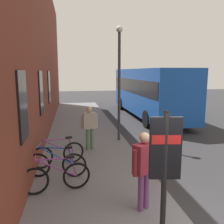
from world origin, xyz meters
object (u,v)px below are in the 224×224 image
bicycle_mid_rack (57,164)px  street_lamp (119,74)px  city_bus (148,90)px  bicycle_by_door (58,154)px  bicycle_end_of_row (56,177)px  pedestrian_near_bus (89,123)px  pedestrian_by_facade (144,163)px  transit_info_sign (165,157)px

bicycle_mid_rack → street_lamp: 5.00m
city_bus → bicycle_by_door: bearing=145.5°
bicycle_mid_rack → city_bus: bearing=-32.0°
bicycle_end_of_row → pedestrian_near_bus: pedestrian_near_bus is taller
bicycle_by_door → street_lamp: bearing=-44.5°
bicycle_mid_rack → city_bus: size_ratio=0.17×
bicycle_mid_rack → bicycle_by_door: 0.87m
bicycle_end_of_row → pedestrian_by_facade: bearing=-120.0°
bicycle_mid_rack → bicycle_by_door: bearing=-0.8°
bicycle_mid_rack → bicycle_by_door: same height
bicycle_mid_rack → pedestrian_near_bus: size_ratio=1.02×
bicycle_by_door → street_lamp: (2.59, -2.54, 2.56)m
transit_info_sign → street_lamp: street_lamp is taller
pedestrian_near_bus → street_lamp: street_lamp is taller
city_bus → pedestrian_near_bus: (-7.00, 4.70, -0.75)m
bicycle_by_door → pedestrian_near_bus: 2.01m
bicycle_end_of_row → pedestrian_by_facade: size_ratio=0.99×
pedestrian_by_facade → street_lamp: (5.49, -0.55, 1.86)m
pedestrian_near_bus → transit_info_sign: bearing=-170.8°
street_lamp → pedestrian_by_facade: bearing=174.2°
bicycle_mid_rack → city_bus: 11.15m
bicycle_end_of_row → bicycle_by_door: 1.77m
bicycle_end_of_row → bicycle_mid_rack: same height
bicycle_by_door → bicycle_end_of_row: bearing=-178.9°
bicycle_mid_rack → pedestrian_by_facade: pedestrian_by_facade is taller
bicycle_end_of_row → pedestrian_near_bus: bearing=-18.7°
bicycle_mid_rack → pedestrian_near_bus: 2.73m
bicycle_end_of_row → transit_info_sign: bearing=-137.2°
bicycle_mid_rack → pedestrian_near_bus: (2.39, -1.16, 0.66)m
street_lamp → bicycle_by_door: bearing=135.5°
bicycle_end_of_row → bicycle_by_door: same height
city_bus → street_lamp: bearing=150.9°
bicycle_mid_rack → pedestrian_near_bus: bearing=-25.9°
bicycle_mid_rack → transit_info_sign: bearing=-146.3°
pedestrian_by_facade → street_lamp: street_lamp is taller
transit_info_sign → city_bus: city_bus is taller
bicycle_by_door → city_bus: 10.42m
bicycle_end_of_row → street_lamp: bearing=-29.9°
bicycle_by_door → city_bus: (8.52, -5.84, 1.41)m
bicycle_by_door → pedestrian_near_bus: pedestrian_near_bus is taller
bicycle_mid_rack → bicycle_by_door: (0.87, -0.01, 0.00)m
city_bus → pedestrian_near_bus: city_bus is taller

